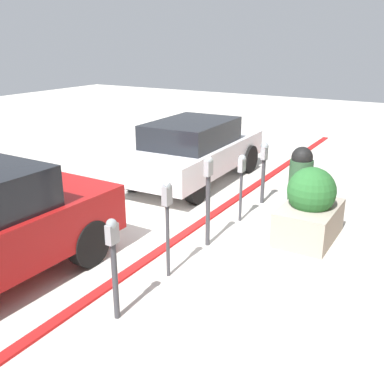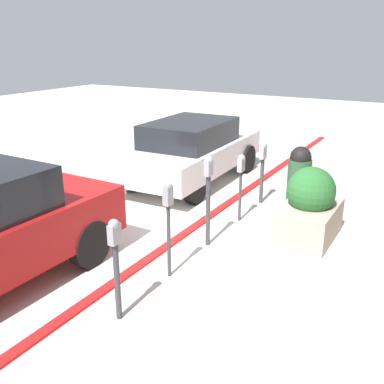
# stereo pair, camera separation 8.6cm
# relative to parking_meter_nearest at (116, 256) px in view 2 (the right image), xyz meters

# --- Properties ---
(ground_plane) EXTENTS (40.00, 40.00, 0.00)m
(ground_plane) POSITION_rel_parking_meter_nearest_xyz_m (2.40, 0.49, -0.86)
(ground_plane) COLOR beige
(curb_strip) EXTENTS (19.00, 0.16, 0.04)m
(curb_strip) POSITION_rel_parking_meter_nearest_xyz_m (2.40, 0.57, -0.84)
(curb_strip) COLOR red
(curb_strip) RESTS_ON ground_plane
(parking_meter_nearest) EXTENTS (0.16, 0.13, 1.33)m
(parking_meter_nearest) POSITION_rel_parking_meter_nearest_xyz_m (0.00, 0.00, 0.00)
(parking_meter_nearest) COLOR #38383D
(parking_meter_nearest) RESTS_ON ground_plane
(parking_meter_second) EXTENTS (0.15, 0.12, 1.45)m
(parking_meter_second) POSITION_rel_parking_meter_nearest_xyz_m (1.19, 0.03, 0.16)
(parking_meter_second) COLOR #38383D
(parking_meter_second) RESTS_ON ground_plane
(parking_meter_middle) EXTENTS (0.16, 0.14, 1.54)m
(parking_meter_middle) POSITION_rel_parking_meter_nearest_xyz_m (2.39, 0.03, 0.13)
(parking_meter_middle) COLOR #38383D
(parking_meter_middle) RESTS_ON ground_plane
(parking_meter_fourth) EXTENTS (0.16, 0.14, 1.29)m
(parking_meter_fourth) POSITION_rel_parking_meter_nearest_xyz_m (3.63, 0.01, 0.09)
(parking_meter_fourth) COLOR #38383D
(parking_meter_fourth) RESTS_ON ground_plane
(parking_meter_farthest) EXTENTS (0.19, 0.16, 1.30)m
(parking_meter_farthest) POSITION_rel_parking_meter_nearest_xyz_m (4.76, 0.02, 0.03)
(parking_meter_farthest) COLOR #38383D
(parking_meter_farthest) RESTS_ON ground_plane
(planter_box) EXTENTS (1.38, 0.88, 1.27)m
(planter_box) POSITION_rel_parking_meter_nearest_xyz_m (3.51, -1.34, -0.32)
(planter_box) COLOR #A39989
(planter_box) RESTS_ON ground_plane
(parked_car_middle) EXTENTS (4.40, 1.91, 1.49)m
(parked_car_middle) POSITION_rel_parking_meter_nearest_xyz_m (5.34, 2.02, -0.07)
(parked_car_middle) COLOR silver
(parked_car_middle) RESTS_ON ground_plane
(trash_bin) EXTENTS (0.48, 0.48, 1.21)m
(trash_bin) POSITION_rel_parking_meter_nearest_xyz_m (5.15, -0.65, -0.25)
(trash_bin) COLOR #2D5133
(trash_bin) RESTS_ON ground_plane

